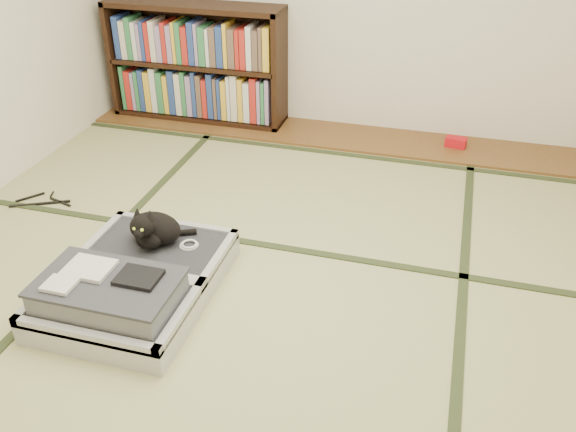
# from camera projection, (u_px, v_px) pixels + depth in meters

# --- Properties ---
(floor) EXTENTS (4.50, 4.50, 0.00)m
(floor) POSITION_uv_depth(u_px,v_px,m) (260.00, 290.00, 3.12)
(floor) COLOR tan
(floor) RESTS_ON ground
(wood_strip) EXTENTS (4.00, 0.50, 0.02)m
(wood_strip) POSITION_uv_depth(u_px,v_px,m) (340.00, 136.00, 4.76)
(wood_strip) COLOR brown
(wood_strip) RESTS_ON ground
(red_item) EXTENTS (0.16, 0.11, 0.07)m
(red_item) POSITION_uv_depth(u_px,v_px,m) (456.00, 142.00, 4.55)
(red_item) COLOR red
(red_item) RESTS_ON wood_strip
(tatami_borders) EXTENTS (4.00, 4.50, 0.01)m
(tatami_borders) POSITION_uv_depth(u_px,v_px,m) (287.00, 239.00, 3.52)
(tatami_borders) COLOR #2D381E
(tatami_borders) RESTS_ON ground
(bookcase) EXTENTS (1.42, 0.32, 0.92)m
(bookcase) POSITION_uv_depth(u_px,v_px,m) (197.00, 65.00, 4.86)
(bookcase) COLOR black
(bookcase) RESTS_ON wood_strip
(suitcase) EXTENTS (0.73, 0.97, 0.29)m
(suitcase) POSITION_uv_depth(u_px,v_px,m) (132.00, 284.00, 3.00)
(suitcase) COLOR #B9B9BE
(suitcase) RESTS_ON floor
(cat) EXTENTS (0.32, 0.33, 0.26)m
(cat) POSITION_uv_depth(u_px,v_px,m) (153.00, 229.00, 3.17)
(cat) COLOR black
(cat) RESTS_ON suitcase
(cable_coil) EXTENTS (0.10, 0.10, 0.02)m
(cable_coil) POSITION_uv_depth(u_px,v_px,m) (189.00, 245.00, 3.21)
(cable_coil) COLOR white
(cable_coil) RESTS_ON suitcase
(hanger) EXTENTS (0.38, 0.25, 0.01)m
(hanger) POSITION_uv_depth(u_px,v_px,m) (43.00, 201.00, 3.88)
(hanger) COLOR black
(hanger) RESTS_ON floor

